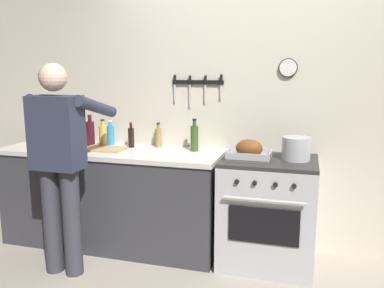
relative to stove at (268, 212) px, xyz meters
name	(u,v)px	position (x,y,z in m)	size (l,w,h in m)	color
wall_back	(250,105)	(-0.22, 0.36, 0.85)	(6.00, 0.13, 2.60)	beige
counter_block	(112,197)	(-1.42, 0.00, 0.00)	(2.03, 0.65, 0.90)	#38383D
stove	(268,212)	(0.00, 0.00, 0.00)	(0.76, 0.67, 0.90)	#BCBCC1
person_cook	(60,156)	(-1.55, -0.59, 0.50)	(0.51, 0.63, 1.66)	#383842
roasting_pan	(249,150)	(-0.16, -0.03, 0.52)	(0.35, 0.26, 0.16)	#B7B7BC
stock_pot	(296,149)	(0.20, 0.03, 0.54)	(0.22, 0.22, 0.18)	#B7B7BC
cutting_board	(105,149)	(-1.46, -0.04, 0.46)	(0.36, 0.24, 0.02)	tan
bottle_wine_red	(90,133)	(-1.69, 0.12, 0.57)	(0.08, 0.08, 0.29)	#47141E
bottle_olive_oil	(194,138)	(-0.67, 0.14, 0.57)	(0.07, 0.07, 0.29)	#385623
bottle_soy_sauce	(131,137)	(-1.28, 0.15, 0.55)	(0.06, 0.06, 0.23)	black
bottle_cooking_oil	(103,135)	(-1.54, 0.10, 0.56)	(0.07, 0.07, 0.26)	gold
bottle_dish_soap	(110,135)	(-1.53, 0.22, 0.55)	(0.07, 0.07, 0.24)	#338CCC
bottle_vinegar	(158,137)	(-1.04, 0.23, 0.54)	(0.06, 0.06, 0.23)	#997F4C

